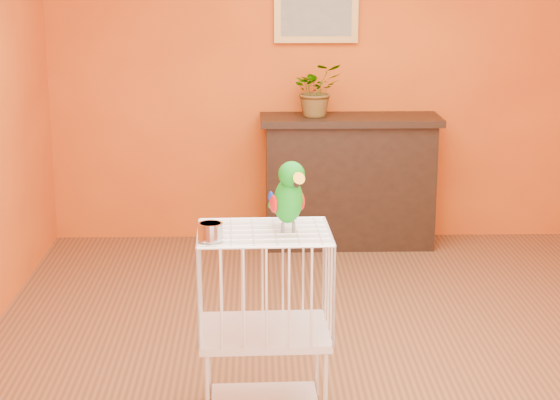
{
  "coord_description": "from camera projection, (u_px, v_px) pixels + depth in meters",
  "views": [
    {
      "loc": [
        -0.44,
        -4.77,
        2.08
      ],
      "look_at": [
        -0.34,
        -0.76,
        1.06
      ],
      "focal_mm": 60.0,
      "sensor_mm": 36.0,
      "label": 1
    }
  ],
  "objects": [
    {
      "name": "ground",
      "position": [
        339.0,
        352.0,
        5.14
      ],
      "size": [
        4.5,
        4.5,
        0.0
      ],
      "primitive_type": "plane",
      "color": "brown",
      "rests_on": "ground"
    },
    {
      "name": "room_shell",
      "position": [
        343.0,
        63.0,
        4.75
      ],
      "size": [
        4.5,
        4.5,
        4.5
      ],
      "color": "orange",
      "rests_on": "ground"
    },
    {
      "name": "console_cabinet",
      "position": [
        349.0,
        181.0,
        6.98
      ],
      "size": [
        1.32,
        0.48,
        0.98
      ],
      "color": "black",
      "rests_on": "ground"
    },
    {
      "name": "potted_plant",
      "position": [
        316.0,
        95.0,
        6.87
      ],
      "size": [
        0.43,
        0.46,
        0.3
      ],
      "primitive_type": "imported",
      "rotation": [
        0.0,
        0.0,
        0.23
      ],
      "color": "#26722D",
      "rests_on": "console_cabinet"
    },
    {
      "name": "framed_picture",
      "position": [
        316.0,
        8.0,
        6.86
      ],
      "size": [
        0.62,
        0.04,
        0.5
      ],
      "color": "#B68841",
      "rests_on": "room_shell"
    },
    {
      "name": "birdcage",
      "position": [
        264.0,
        322.0,
        4.3
      ],
      "size": [
        0.6,
        0.47,
        0.91
      ],
      "rotation": [
        0.0,
        0.0,
        0.03
      ],
      "color": "silver",
      "rests_on": "ground"
    },
    {
      "name": "feed_cup",
      "position": [
        210.0,
        232.0,
        4.03
      ],
      "size": [
        0.11,
        0.11,
        0.08
      ],
      "primitive_type": "cylinder",
      "color": "silver",
      "rests_on": "birdcage"
    },
    {
      "name": "parrot",
      "position": [
        288.0,
        196.0,
        4.14
      ],
      "size": [
        0.18,
        0.3,
        0.33
      ],
      "rotation": [
        0.0,
        0.0,
        0.37
      ],
      "color": "#59544C",
      "rests_on": "birdcage"
    }
  ]
}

